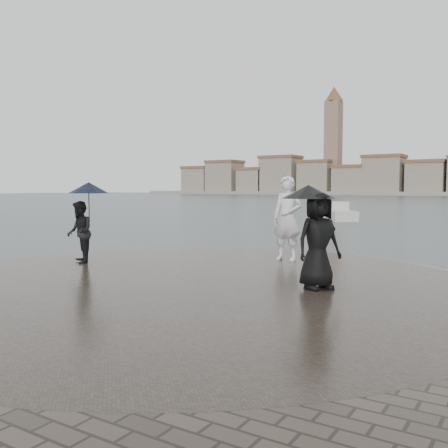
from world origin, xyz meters
The scene contains 6 objects.
ground centered at (0.00, 0.00, 0.00)m, with size 400.00×400.00×0.00m, color #2B3835.
kerb_ring centered at (0.00, 3.50, 0.16)m, with size 12.50×12.50×0.32m, color gray.
quay_tip centered at (0.00, 3.50, 0.18)m, with size 11.90×11.90×0.36m, color #2D261E.
statue centered at (0.38, 7.28, 1.47)m, with size 0.81×0.53×2.21m, color silver.
visitor_left centered at (-3.77, 4.08, 1.46)m, with size 1.24×1.07×2.04m.
visitor_right centered at (2.41, 4.22, 1.48)m, with size 1.25×1.14×1.95m.
Camera 1 is at (5.94, -4.57, 2.25)m, focal length 40.00 mm.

